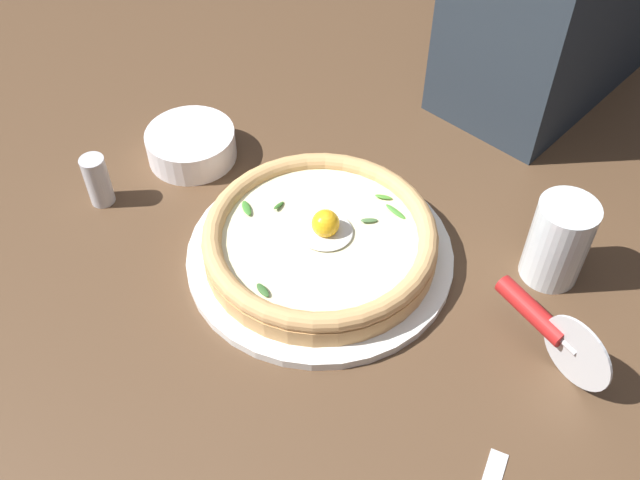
# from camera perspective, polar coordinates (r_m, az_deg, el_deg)

# --- Properties ---
(ground_plane) EXTENTS (2.40, 2.40, 0.03)m
(ground_plane) POSITION_cam_1_polar(r_m,az_deg,el_deg) (0.92, -1.86, -0.50)
(ground_plane) COLOR brown
(ground_plane) RESTS_ON ground
(pizza_plate) EXTENTS (0.33, 0.33, 0.01)m
(pizza_plate) POSITION_cam_1_polar(r_m,az_deg,el_deg) (0.89, 0.00, -1.13)
(pizza_plate) COLOR white
(pizza_plate) RESTS_ON ground
(pizza) EXTENTS (0.28, 0.28, 0.06)m
(pizza) POSITION_cam_1_polar(r_m,az_deg,el_deg) (0.87, 0.01, 0.09)
(pizza) COLOR tan
(pizza) RESTS_ON pizza_plate
(side_bowl) EXTENTS (0.12, 0.12, 0.04)m
(side_bowl) POSITION_cam_1_polar(r_m,az_deg,el_deg) (1.03, -10.18, 7.44)
(side_bowl) COLOR white
(side_bowl) RESTS_ON ground
(pizza_cutter) EXTENTS (0.15, 0.07, 0.09)m
(pizza_cutter) POSITION_cam_1_polar(r_m,az_deg,el_deg) (0.81, 17.55, -6.44)
(pizza_cutter) COLOR silver
(pizza_cutter) RESTS_ON ground
(drinking_glass) EXTENTS (0.07, 0.07, 0.11)m
(drinking_glass) POSITION_cam_1_polar(r_m,az_deg,el_deg) (0.88, 18.28, -0.44)
(drinking_glass) COLOR silver
(drinking_glass) RESTS_ON ground
(pepper_shaker) EXTENTS (0.03, 0.03, 0.07)m
(pepper_shaker) POSITION_cam_1_polar(r_m,az_deg,el_deg) (0.98, -17.24, 4.54)
(pepper_shaker) COLOR silver
(pepper_shaker) RESTS_ON ground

